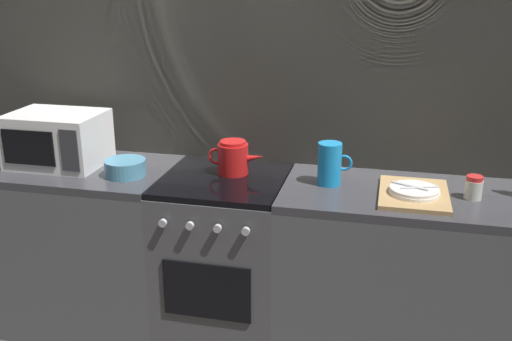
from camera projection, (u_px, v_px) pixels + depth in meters
ground_plane at (226, 337)px, 3.12m from camera, size 8.00×8.00×0.00m
back_wall at (240, 103)px, 3.03m from camera, size 3.60×0.05×2.40m
counter_left at (65, 243)px, 3.17m from camera, size 1.20×0.60×0.90m
stove_unit at (225, 261)px, 2.98m from camera, size 0.60×0.63×0.90m
counter_right at (407, 281)px, 2.78m from camera, size 1.20×0.60×0.90m
microwave at (57, 139)px, 2.99m from camera, size 0.46×0.35×0.27m
kettle at (233, 158)px, 2.87m from camera, size 0.28×0.15×0.17m
mixing_bowl at (125, 168)px, 2.85m from camera, size 0.20×0.20×0.08m
pitcher at (330, 164)px, 2.72m from camera, size 0.16×0.11×0.20m
dish_pile at (414, 193)px, 2.59m from camera, size 0.30×0.40×0.06m
spice_jar at (474, 188)px, 2.56m from camera, size 0.08×0.08×0.10m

